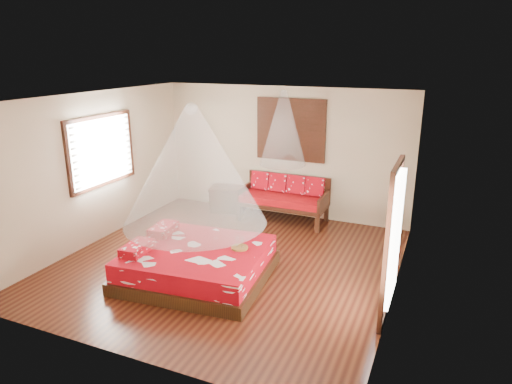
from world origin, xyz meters
TOP-DOWN VIEW (x-y plane):
  - room at (0.00, 0.00)m, footprint 5.54×5.54m
  - bed at (-0.22, -0.67)m, footprint 2.36×2.17m
  - daybed at (0.16, 2.38)m, footprint 1.86×0.83m
  - storage_chest at (-1.22, 2.45)m, footprint 0.92×0.76m
  - shutter_panel at (0.16, 2.72)m, footprint 1.52×0.06m
  - window_left at (-2.71, 0.20)m, footprint 0.10×1.74m
  - glazed_door at (2.72, -0.60)m, footprint 0.08×1.02m
  - wine_tray at (0.41, -0.39)m, footprint 0.27×0.27m
  - mosquito_net_main at (-0.20, -0.67)m, footprint 2.20×2.20m
  - mosquito_net_daybed at (0.16, 2.25)m, footprint 0.95×0.95m

SIDE VIEW (x-z plane):
  - bed at x=-0.22m, z-range -0.07..0.58m
  - storage_chest at x=-1.22m, z-range 0.00..0.55m
  - daybed at x=0.16m, z-range 0.04..1.00m
  - wine_tray at x=0.41m, z-range 0.45..0.67m
  - glazed_door at x=2.72m, z-range -0.01..2.15m
  - room at x=0.00m, z-range -0.02..2.82m
  - window_left at x=-2.71m, z-range 1.03..2.37m
  - mosquito_net_main at x=-0.20m, z-range 0.95..2.75m
  - shutter_panel at x=0.16m, z-range 1.24..2.56m
  - mosquito_net_daybed at x=0.16m, z-range 1.25..2.75m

